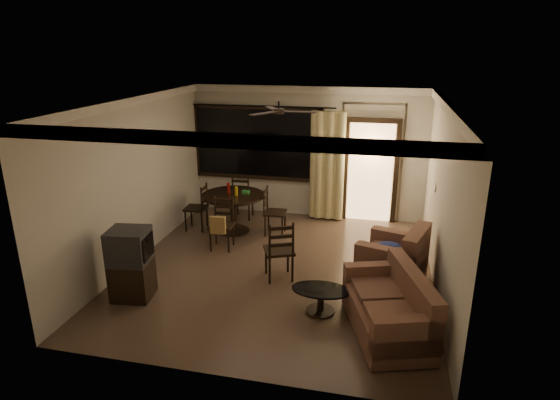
% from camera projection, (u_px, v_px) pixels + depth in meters
% --- Properties ---
extents(ground, '(5.50, 5.50, 0.00)m').
position_uv_depth(ground, '(279.00, 269.00, 7.89)').
color(ground, '#7F6651').
rests_on(ground, ground).
extents(room_shell, '(5.50, 6.70, 5.50)m').
position_uv_depth(room_shell, '(330.00, 143.00, 8.83)').
color(room_shell, beige).
rests_on(room_shell, ground).
extents(dining_table, '(1.25, 1.25, 1.00)m').
position_uv_depth(dining_table, '(233.00, 202.00, 9.31)').
color(dining_table, black).
rests_on(dining_table, ground).
extents(dining_chair_west, '(0.44, 0.44, 0.95)m').
position_uv_depth(dining_chair_west, '(197.00, 216.00, 9.53)').
color(dining_chair_west, black).
rests_on(dining_chair_west, ground).
extents(dining_chair_east, '(0.44, 0.44, 0.95)m').
position_uv_depth(dining_chair_east, '(275.00, 220.00, 9.29)').
color(dining_chair_east, black).
rests_on(dining_chair_east, ground).
extents(dining_chair_south, '(0.44, 0.50, 0.95)m').
position_uv_depth(dining_chair_south, '(222.00, 233.00, 8.61)').
color(dining_chair_south, black).
rests_on(dining_chair_south, ground).
extents(dining_chair_north, '(0.44, 0.44, 0.95)m').
position_uv_depth(dining_chair_north, '(243.00, 205.00, 10.15)').
color(dining_chair_north, black).
rests_on(dining_chair_north, ground).
extents(tv_cabinet, '(0.63, 0.58, 1.08)m').
position_uv_depth(tv_cabinet, '(131.00, 264.00, 6.88)').
color(tv_cabinet, black).
rests_on(tv_cabinet, ground).
extents(sofa, '(1.28, 1.75, 0.84)m').
position_uv_depth(sofa, '(392.00, 310.00, 6.07)').
color(sofa, '#4B2C23').
rests_on(sofa, ground).
extents(armchair, '(1.16, 1.16, 0.94)m').
position_uv_depth(armchair, '(395.00, 261.00, 7.32)').
color(armchair, '#4B2C23').
rests_on(armchair, ground).
extents(coffee_table, '(0.83, 0.50, 0.36)m').
position_uv_depth(coffee_table, '(321.00, 297.00, 6.57)').
color(coffee_table, black).
rests_on(coffee_table, ground).
extents(side_chair, '(0.59, 0.59, 1.02)m').
position_uv_depth(side_chair, '(279.00, 261.00, 7.51)').
color(side_chair, black).
rests_on(side_chair, ground).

